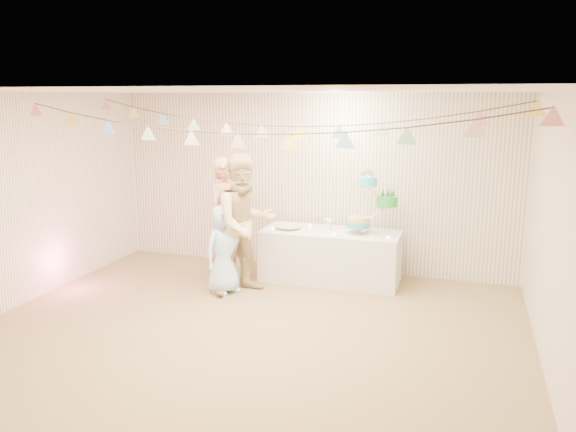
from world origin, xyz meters
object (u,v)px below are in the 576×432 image
(person_adult_a, at_px, (227,220))
(person_child, at_px, (224,249))
(person_adult_b, at_px, (245,224))
(cake_stand, at_px, (372,202))
(table, at_px, (330,256))

(person_adult_a, height_order, person_child, person_adult_a)
(person_adult_b, relative_size, person_child, 1.55)
(cake_stand, bearing_deg, person_adult_b, -150.52)
(cake_stand, distance_m, person_adult_b, 1.74)
(person_adult_b, bearing_deg, person_child, 150.15)
(table, xyz_separation_m, person_adult_a, (-1.37, -0.44, 0.51))
(cake_stand, relative_size, person_adult_a, 0.46)
(person_adult_a, distance_m, person_adult_b, 0.55)
(table, bearing_deg, cake_stand, 5.19)
(person_child, bearing_deg, table, -23.79)
(cake_stand, height_order, person_adult_a, person_adult_a)
(table, xyz_separation_m, person_child, (-1.21, -0.89, 0.23))
(table, xyz_separation_m, cake_stand, (0.55, 0.05, 0.80))
(person_child, bearing_deg, cake_stand, -32.04)
(cake_stand, bearing_deg, person_adult_a, -165.80)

